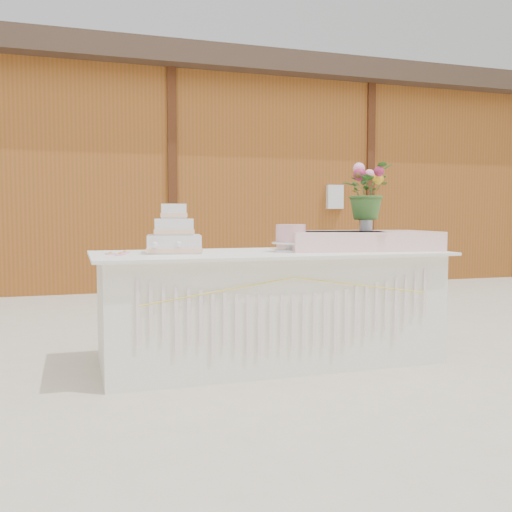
% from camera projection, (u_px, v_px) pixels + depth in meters
% --- Properties ---
extents(ground, '(80.00, 80.00, 0.00)m').
position_uv_depth(ground, '(269.00, 361.00, 4.00)').
color(ground, beige).
rests_on(ground, ground).
extents(barn, '(12.60, 4.60, 3.30)m').
position_uv_depth(barn, '(152.00, 177.00, 9.57)').
color(barn, brown).
rests_on(barn, ground).
extents(cake_table, '(2.40, 1.00, 0.77)m').
position_uv_depth(cake_table, '(269.00, 306.00, 3.97)').
color(cake_table, white).
rests_on(cake_table, ground).
extents(wedding_cake, '(0.41, 0.41, 0.33)m').
position_uv_depth(wedding_cake, '(174.00, 236.00, 3.82)').
color(wedding_cake, silver).
rests_on(wedding_cake, cake_table).
extents(pink_cake_stand, '(0.26, 0.26, 0.19)m').
position_uv_depth(pink_cake_stand, '(291.00, 236.00, 3.93)').
color(pink_cake_stand, white).
rests_on(pink_cake_stand, cake_table).
extents(satin_runner, '(1.16, 0.77, 0.14)m').
position_uv_depth(satin_runner, '(357.00, 240.00, 4.17)').
color(satin_runner, '#FFD4CD').
rests_on(satin_runner, cake_table).
extents(flower_vase, '(0.10, 0.10, 0.13)m').
position_uv_depth(flower_vase, '(366.00, 222.00, 4.22)').
color(flower_vase, '#BBBBC0').
rests_on(flower_vase, satin_runner).
extents(bouquet, '(0.48, 0.46, 0.42)m').
position_uv_depth(bouquet, '(366.00, 185.00, 4.20)').
color(bouquet, '#396829').
rests_on(bouquet, flower_vase).
extents(loose_flowers, '(0.18, 0.36, 0.02)m').
position_uv_depth(loose_flowers, '(115.00, 253.00, 3.66)').
color(loose_flowers, pink).
rests_on(loose_flowers, cake_table).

